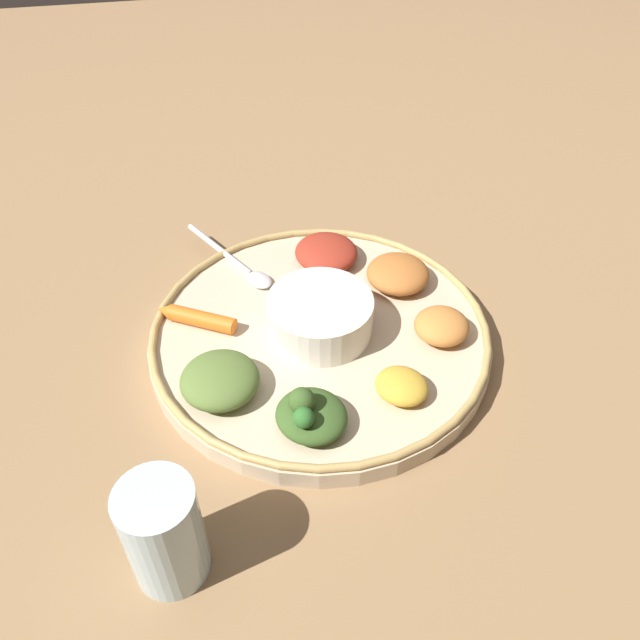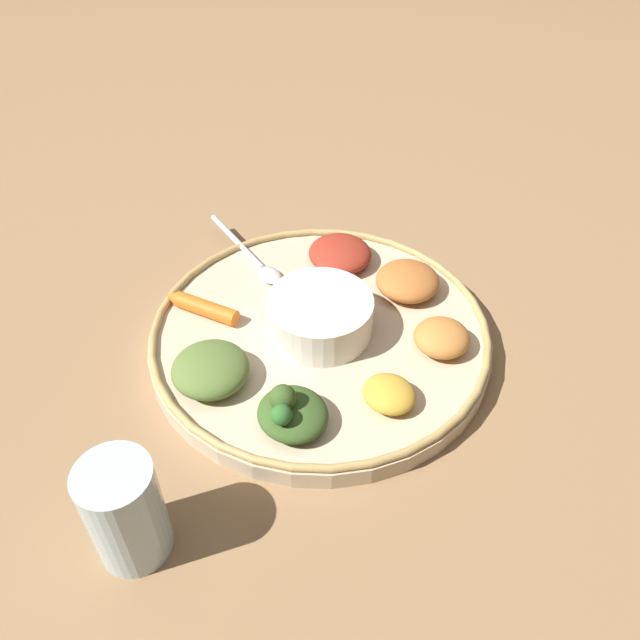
{
  "view_description": "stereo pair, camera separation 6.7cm",
  "coord_description": "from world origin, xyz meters",
  "px_view_note": "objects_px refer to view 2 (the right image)",
  "views": [
    {
      "loc": [
        0.09,
        0.48,
        0.49
      ],
      "look_at": [
        0.0,
        0.0,
        0.04
      ],
      "focal_mm": 36.53,
      "sensor_mm": 36.0,
      "label": 1
    },
    {
      "loc": [
        0.03,
        0.49,
        0.49
      ],
      "look_at": [
        0.0,
        0.0,
        0.04
      ],
      "focal_mm": 36.53,
      "sensor_mm": 36.0,
      "label": 2
    }
  ],
  "objects_px": {
    "carrot_near_spoon": "(201,307)",
    "drinking_glass": "(127,516)",
    "greens_pile": "(291,412)",
    "spoon": "(254,259)",
    "center_bowl": "(320,315)"
  },
  "relations": [
    {
      "from": "carrot_near_spoon",
      "to": "drinking_glass",
      "type": "xyz_separation_m",
      "value": [
        0.04,
        0.25,
        0.01
      ]
    },
    {
      "from": "center_bowl",
      "to": "spoon",
      "type": "bearing_deg",
      "value": -59.59
    },
    {
      "from": "center_bowl",
      "to": "carrot_near_spoon",
      "type": "distance_m",
      "value": 0.13
    },
    {
      "from": "center_bowl",
      "to": "drinking_glass",
      "type": "xyz_separation_m",
      "value": [
        0.16,
        0.22,
        0.0
      ]
    },
    {
      "from": "drinking_glass",
      "to": "greens_pile",
      "type": "bearing_deg",
      "value": -142.12
    },
    {
      "from": "carrot_near_spoon",
      "to": "drinking_glass",
      "type": "distance_m",
      "value": 0.26
    },
    {
      "from": "center_bowl",
      "to": "drinking_glass",
      "type": "distance_m",
      "value": 0.27
    },
    {
      "from": "carrot_near_spoon",
      "to": "greens_pile",
      "type": "bearing_deg",
      "value": 120.94
    },
    {
      "from": "spoon",
      "to": "carrot_near_spoon",
      "type": "bearing_deg",
      "value": 57.55
    },
    {
      "from": "center_bowl",
      "to": "carrot_near_spoon",
      "type": "relative_size",
      "value": 1.28
    },
    {
      "from": "greens_pile",
      "to": "carrot_near_spoon",
      "type": "xyz_separation_m",
      "value": [
        0.09,
        -0.16,
        -0.01
      ]
    },
    {
      "from": "spoon",
      "to": "drinking_glass",
      "type": "bearing_deg",
      "value": 75.21
    },
    {
      "from": "drinking_glass",
      "to": "center_bowl",
      "type": "bearing_deg",
      "value": -126.11
    },
    {
      "from": "greens_pile",
      "to": "spoon",
      "type": "bearing_deg",
      "value": -81.02
    },
    {
      "from": "center_bowl",
      "to": "spoon",
      "type": "distance_m",
      "value": 0.14
    }
  ]
}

